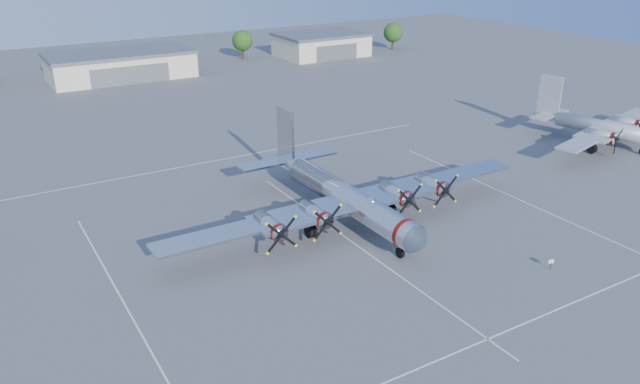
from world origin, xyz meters
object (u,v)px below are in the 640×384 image
tree_far_east (393,33)px  info_placard (551,262)px  hangar_center (121,65)px  tree_east (242,41)px  hangar_east (321,44)px  main_bomber_b29 (342,219)px  twin_engine_east (596,144)px

tree_far_east → info_placard: (-55.70, -97.33, -3.50)m
hangar_center → info_placard: (12.30, -99.29, -1.99)m
hangar_center → tree_east: size_ratio=4.31×
hangar_east → info_placard: 105.53m
main_bomber_b29 → tree_far_east: bearing=49.4°
hangar_east → twin_engine_east: 78.50m
main_bomber_b29 → twin_engine_east: (44.56, 2.38, 0.00)m
tree_east → twin_engine_east: 86.18m
hangar_east → tree_far_east: (20.00, -1.96, 1.51)m
hangar_center → twin_engine_east: size_ratio=1.05×
hangar_center → info_placard: hangar_center is taller
hangar_center → tree_east: tree_east is taller
tree_far_east → twin_engine_east: (-21.46, -76.47, -4.22)m
hangar_center → tree_east: (30.00, 6.04, 1.51)m
tree_far_east → main_bomber_b29: size_ratio=0.16×
tree_east → tree_far_east: size_ratio=1.00×
hangar_center → info_placard: bearing=-82.9°
hangar_center → tree_far_east: bearing=-1.7°
hangar_center → tree_far_east: tree_far_east is taller
hangar_center → info_placard: 100.07m
twin_engine_east → info_placard: 40.10m
hangar_east → twin_engine_east: (-1.46, -78.44, -2.71)m
tree_east → info_placard: (-17.70, -105.33, -3.50)m
tree_east → main_bomber_b29: (-28.02, -86.85, -4.22)m
info_placard → tree_east: bearing=98.7°
main_bomber_b29 → twin_engine_east: main_bomber_b29 is taller
tree_far_east → main_bomber_b29: bearing=-129.9°
hangar_east → tree_east: 19.04m
tree_far_east → twin_engine_east: 79.54m
tree_far_east → tree_east: bearing=168.1°
main_bomber_b29 → info_placard: bearing=-61.5°
hangar_center → main_bomber_b29: hangar_center is taller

